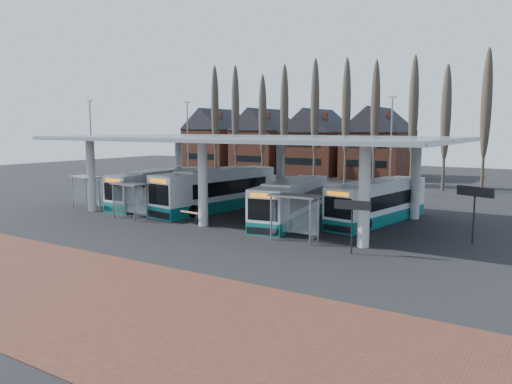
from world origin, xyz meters
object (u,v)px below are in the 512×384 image
Objects in this scene: bus_1 at (217,190)px; shelter_1 at (131,193)px; bus_0 at (163,188)px; bus_2 at (291,202)px; shelter_2 at (296,207)px; shelter_0 at (87,185)px; bus_3 at (378,202)px.

shelter_1 is at bearing -106.57° from bus_1.
shelter_1 is (2.90, -6.62, 0.49)m from bus_0.
bus_0 is at bearing 166.12° from bus_2.
bus_0 is 1.01× the size of bus_2.
bus_0 is 18.44m from shelter_2.
bus_1 reaches higher than shelter_0.
bus_1 is 1.12× the size of bus_3.
shelter_0 is at bearing -176.17° from bus_2.
shelter_1 is 0.98× the size of shelter_2.
bus_3 reaches higher than shelter_1.
shelter_1 is at bearing 178.53° from shelter_2.
bus_3 is (5.53, 3.41, 0.00)m from bus_2.
shelter_0 is 6.90m from shelter_1.
shelter_2 is (3.27, -5.42, 0.62)m from bus_2.
shelter_2 is at bearing -95.71° from bus_3.
bus_3 is at bearing 33.31° from shelter_1.
shelter_2 is (21.12, -1.18, 0.04)m from shelter_0.
shelter_1 is (6.77, -1.32, -0.06)m from shelter_0.
bus_0 reaches higher than shelter_2.
shelter_2 is at bearing 5.50° from shelter_1.
bus_3 is at bearing 22.16° from bus_2.
bus_2 is 6.49m from bus_3.
shelter_2 reaches higher than shelter_0.
shelter_0 is at bearing 173.94° from shelter_1.
shelter_0 is 1.05× the size of shelter_2.
bus_3 is 3.72× the size of shelter_1.
bus_0 is at bearing -164.53° from bus_3.
shelter_2 is at bearing -20.56° from bus_0.
bus_2 is at bearing 26.47° from shelter_0.
bus_3 is (13.58, 1.98, -0.19)m from bus_1.
bus_2 is at bearing -3.18° from bus_1.
bus_1 is at bearing 160.38° from bus_2.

